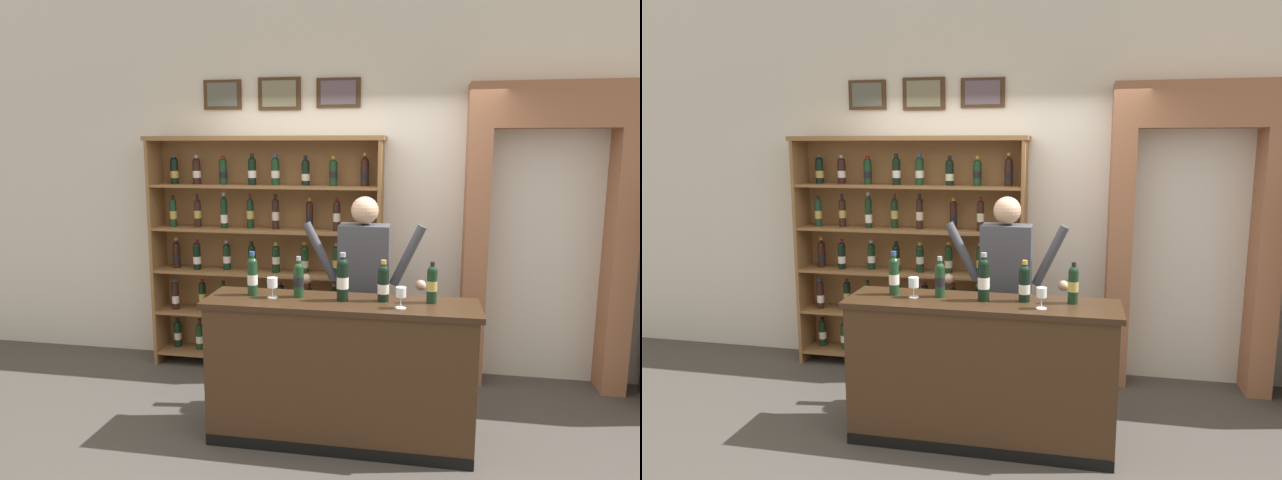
{
  "view_description": "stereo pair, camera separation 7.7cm",
  "coord_description": "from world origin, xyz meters",
  "views": [
    {
      "loc": [
        0.62,
        -3.64,
        2.05
      ],
      "look_at": [
        -0.11,
        0.34,
        1.37
      ],
      "focal_mm": 31.46,
      "sensor_mm": 36.0,
      "label": 1
    },
    {
      "loc": [
        0.7,
        -3.63,
        2.05
      ],
      "look_at": [
        -0.11,
        0.34,
        1.37
      ],
      "focal_mm": 31.46,
      "sensor_mm": 36.0,
      "label": 2
    }
  ],
  "objects": [
    {
      "name": "archway_doorway",
      "position": [
        1.65,
        1.34,
        1.45
      ],
      "size": [
        1.35,
        0.45,
        2.57
      ],
      "color": "#9E6647",
      "rests_on": "ground"
    },
    {
      "name": "tasting_bottle_vin_santo",
      "position": [
        -0.54,
        0.05,
        1.16
      ],
      "size": [
        0.07,
        0.07,
        0.31
      ],
      "color": "#19381E",
      "rests_on": "tasting_counter"
    },
    {
      "name": "tasting_bottle_super_tuscan",
      "position": [
        0.1,
        0.01,
        1.17
      ],
      "size": [
        0.08,
        0.08,
        0.33
      ],
      "color": "black",
      "rests_on": "tasting_counter"
    },
    {
      "name": "shopkeeper",
      "position": [
        0.19,
        0.54,
        1.04
      ],
      "size": [
        0.96,
        0.22,
        1.68
      ],
      "color": "#2D3347",
      "rests_on": "ground"
    },
    {
      "name": "tasting_counter",
      "position": [
        0.09,
        -0.0,
        0.51
      ],
      "size": [
        1.86,
        0.49,
        1.02
      ],
      "color": "#422B19",
      "rests_on": "ground"
    },
    {
      "name": "tasting_bottle_brunello",
      "position": [
        0.37,
        0.05,
        1.15
      ],
      "size": [
        0.08,
        0.08,
        0.28
      ],
      "color": "black",
      "rests_on": "tasting_counter"
    },
    {
      "name": "wine_shelf",
      "position": [
        -0.79,
        1.25,
        1.13
      ],
      "size": [
        2.16,
        0.34,
        2.14
      ],
      "color": "olive",
      "rests_on": "ground"
    },
    {
      "name": "wine_glass_center",
      "position": [
        -0.39,
        -0.0,
        1.11
      ],
      "size": [
        0.07,
        0.07,
        0.14
      ],
      "color": "silver",
      "rests_on": "tasting_counter"
    },
    {
      "name": "back_wall",
      "position": [
        -0.0,
        1.48,
        1.77
      ],
      "size": [
        12.0,
        0.19,
        3.54
      ],
      "color": "silver",
      "rests_on": "ground"
    },
    {
      "name": "tasting_bottle_grappa",
      "position": [
        0.7,
        0.07,
        1.15
      ],
      "size": [
        0.07,
        0.07,
        0.28
      ],
      "color": "black",
      "rests_on": "tasting_counter"
    },
    {
      "name": "ground_plane",
      "position": [
        0.0,
        0.0,
        -0.01
      ],
      "size": [
        14.0,
        14.0,
        0.02
      ],
      "primitive_type": "cube",
      "color": "#47423D"
    },
    {
      "name": "tasting_bottle_prosecco",
      "position": [
        -0.21,
        0.05,
        1.15
      ],
      "size": [
        0.07,
        0.07,
        0.29
      ],
      "color": "#19381E",
      "rests_on": "tasting_counter"
    },
    {
      "name": "wine_glass_left",
      "position": [
        0.5,
        -0.1,
        1.11
      ],
      "size": [
        0.07,
        0.07,
        0.14
      ],
      "color": "silver",
      "rests_on": "tasting_counter"
    }
  ]
}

